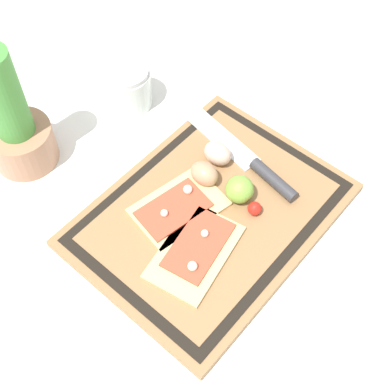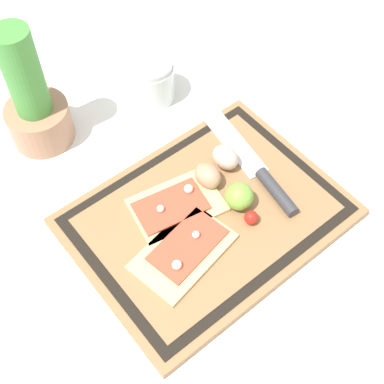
{
  "view_description": "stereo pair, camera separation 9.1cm",
  "coord_description": "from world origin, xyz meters",
  "px_view_note": "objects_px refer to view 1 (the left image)",
  "views": [
    {
      "loc": [
        -0.39,
        -0.3,
        0.78
      ],
      "look_at": [
        0.0,
        0.04,
        0.04
      ],
      "focal_mm": 50.0,
      "sensor_mm": 36.0,
      "label": 1
    },
    {
      "loc": [
        -0.32,
        -0.36,
        0.78
      ],
      "look_at": [
        0.0,
        0.04,
        0.04
      ],
      "focal_mm": 50.0,
      "sensor_mm": 36.0,
      "label": 2
    }
  ],
  "objects_px": {
    "pizza_slice_far": "(178,207)",
    "egg_brown": "(204,174)",
    "cherry_tomato_red": "(255,209)",
    "knife": "(257,167)",
    "pizza_slice_near": "(196,250)",
    "sauce_jar": "(128,89)",
    "herb_pot": "(16,127)",
    "egg_pink": "(217,153)",
    "lime": "(240,189)"
  },
  "relations": [
    {
      "from": "pizza_slice_far",
      "to": "egg_brown",
      "type": "relative_size",
      "value": 3.18
    },
    {
      "from": "egg_brown",
      "to": "cherry_tomato_red",
      "type": "xyz_separation_m",
      "value": [
        0.0,
        -0.11,
        -0.01
      ]
    },
    {
      "from": "knife",
      "to": "egg_brown",
      "type": "xyz_separation_m",
      "value": [
        -0.08,
        0.06,
        0.01
      ]
    },
    {
      "from": "pizza_slice_near",
      "to": "sauce_jar",
      "type": "bearing_deg",
      "value": 61.54
    },
    {
      "from": "pizza_slice_far",
      "to": "herb_pot",
      "type": "distance_m",
      "value": 0.32
    },
    {
      "from": "sauce_jar",
      "to": "knife",
      "type": "bearing_deg",
      "value": -86.37
    },
    {
      "from": "knife",
      "to": "sauce_jar",
      "type": "height_order",
      "value": "sauce_jar"
    },
    {
      "from": "egg_brown",
      "to": "pizza_slice_near",
      "type": "bearing_deg",
      "value": -145.29
    },
    {
      "from": "pizza_slice_far",
      "to": "sauce_jar",
      "type": "distance_m",
      "value": 0.29
    },
    {
      "from": "egg_pink",
      "to": "sauce_jar",
      "type": "bearing_deg",
      "value": 87.24
    },
    {
      "from": "egg_brown",
      "to": "knife",
      "type": "bearing_deg",
      "value": -34.54
    },
    {
      "from": "sauce_jar",
      "to": "egg_brown",
      "type": "bearing_deg",
      "value": -103.82
    },
    {
      "from": "pizza_slice_near",
      "to": "cherry_tomato_red",
      "type": "distance_m",
      "value": 0.13
    },
    {
      "from": "pizza_slice_near",
      "to": "pizza_slice_far",
      "type": "bearing_deg",
      "value": 60.9
    },
    {
      "from": "egg_brown",
      "to": "herb_pot",
      "type": "bearing_deg",
      "value": 119.14
    },
    {
      "from": "egg_pink",
      "to": "herb_pot",
      "type": "xyz_separation_m",
      "value": [
        -0.21,
        0.28,
        0.04
      ]
    },
    {
      "from": "knife",
      "to": "egg_pink",
      "type": "distance_m",
      "value": 0.07
    },
    {
      "from": "knife",
      "to": "egg_pink",
      "type": "height_order",
      "value": "egg_pink"
    },
    {
      "from": "knife",
      "to": "cherry_tomato_red",
      "type": "relative_size",
      "value": 11.51
    },
    {
      "from": "herb_pot",
      "to": "sauce_jar",
      "type": "relative_size",
      "value": 2.66
    },
    {
      "from": "pizza_slice_far",
      "to": "pizza_slice_near",
      "type": "bearing_deg",
      "value": -119.1
    },
    {
      "from": "pizza_slice_near",
      "to": "pizza_slice_far",
      "type": "distance_m",
      "value": 0.09
    },
    {
      "from": "pizza_slice_far",
      "to": "cherry_tomato_red",
      "type": "bearing_deg",
      "value": -51.98
    },
    {
      "from": "lime",
      "to": "egg_pink",
      "type": "bearing_deg",
      "value": 64.26
    },
    {
      "from": "egg_brown",
      "to": "cherry_tomato_red",
      "type": "height_order",
      "value": "egg_brown"
    },
    {
      "from": "egg_pink",
      "to": "cherry_tomato_red",
      "type": "distance_m",
      "value": 0.13
    },
    {
      "from": "knife",
      "to": "lime",
      "type": "relative_size",
      "value": 5.68
    },
    {
      "from": "egg_brown",
      "to": "lime",
      "type": "xyz_separation_m",
      "value": [
        0.01,
        -0.07,
        0.0
      ]
    },
    {
      "from": "lime",
      "to": "herb_pot",
      "type": "xyz_separation_m",
      "value": [
        -0.17,
        0.36,
        0.04
      ]
    },
    {
      "from": "knife",
      "to": "herb_pot",
      "type": "height_order",
      "value": "herb_pot"
    },
    {
      "from": "pizza_slice_near",
      "to": "egg_pink",
      "type": "xyz_separation_m",
      "value": [
        0.17,
        0.09,
        0.02
      ]
    },
    {
      "from": "pizza_slice_far",
      "to": "herb_pot",
      "type": "bearing_deg",
      "value": 106.47
    },
    {
      "from": "egg_brown",
      "to": "sauce_jar",
      "type": "xyz_separation_m",
      "value": [
        0.06,
        0.25,
        -0.0
      ]
    },
    {
      "from": "pizza_slice_far",
      "to": "cherry_tomato_red",
      "type": "distance_m",
      "value": 0.13
    },
    {
      "from": "knife",
      "to": "sauce_jar",
      "type": "distance_m",
      "value": 0.31
    },
    {
      "from": "pizza_slice_near",
      "to": "lime",
      "type": "distance_m",
      "value": 0.13
    },
    {
      "from": "lime",
      "to": "sauce_jar",
      "type": "relative_size",
      "value": 0.52
    },
    {
      "from": "pizza_slice_far",
      "to": "egg_pink",
      "type": "relative_size",
      "value": 3.18
    },
    {
      "from": "herb_pot",
      "to": "lime",
      "type": "bearing_deg",
      "value": -64.2
    },
    {
      "from": "cherry_tomato_red",
      "to": "sauce_jar",
      "type": "bearing_deg",
      "value": 80.92
    },
    {
      "from": "egg_brown",
      "to": "cherry_tomato_red",
      "type": "distance_m",
      "value": 0.11
    },
    {
      "from": "pizza_slice_near",
      "to": "lime",
      "type": "height_order",
      "value": "lime"
    },
    {
      "from": "pizza_slice_far",
      "to": "knife",
      "type": "distance_m",
      "value": 0.16
    },
    {
      "from": "lime",
      "to": "herb_pot",
      "type": "height_order",
      "value": "herb_pot"
    },
    {
      "from": "egg_pink",
      "to": "lime",
      "type": "distance_m",
      "value": 0.09
    },
    {
      "from": "egg_pink",
      "to": "lime",
      "type": "xyz_separation_m",
      "value": [
        -0.04,
        -0.08,
        0.0
      ]
    },
    {
      "from": "pizza_slice_near",
      "to": "pizza_slice_far",
      "type": "height_order",
      "value": "same"
    },
    {
      "from": "pizza_slice_near",
      "to": "egg_pink",
      "type": "relative_size",
      "value": 3.38
    },
    {
      "from": "pizza_slice_near",
      "to": "lime",
      "type": "relative_size",
      "value": 3.7
    },
    {
      "from": "egg_pink",
      "to": "herb_pot",
      "type": "bearing_deg",
      "value": 127.13
    }
  ]
}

